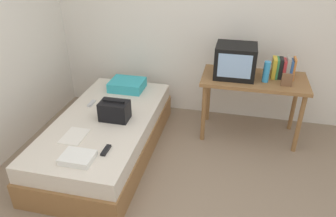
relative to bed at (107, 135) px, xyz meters
The scene contains 13 objects.
wall_back 1.87m from the bed, 52.43° to the left, with size 5.20×0.10×2.60m, color silver.
bed is the anchor object (origin of this frame).
desk 1.74m from the bed, 25.26° to the left, with size 1.16×0.60×0.75m.
tv 1.64m from the bed, 28.97° to the left, with size 0.44×0.39×0.36m.
water_bottle 1.87m from the bed, 21.31° to the left, with size 0.07×0.07×0.23m, color #3399DB.
book_row 2.08m from the bed, 23.49° to the left, with size 0.24×0.17×0.24m.
picture_frame 2.02m from the bed, 17.04° to the left, with size 0.11×0.02×0.14m, color brown.
pillow 0.78m from the bed, 89.82° to the left, with size 0.41×0.34×0.12m, color #33A8B7.
handbag 0.35m from the bed, ahead, with size 0.30×0.20×0.22m.
magazine 0.49m from the bed, 109.66° to the right, with size 0.21×0.29×0.01m, color white.
remote_dark 0.65m from the bed, 66.22° to the right, with size 0.04×0.16×0.02m, color black.
remote_silver 0.43m from the bed, 137.17° to the left, with size 0.04×0.14×0.02m, color #B7B7BC.
folded_towel 0.78m from the bed, 85.33° to the right, with size 0.28×0.22×0.05m, color white.
Camera 1 is at (0.38, -1.93, 2.18)m, focal length 34.20 mm.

